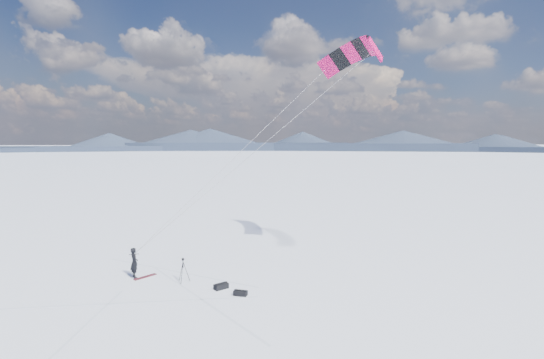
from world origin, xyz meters
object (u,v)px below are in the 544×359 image
object	(u,v)px
snowkiter	(135,277)
tripod	(183,267)
gear_bag_a	(221,286)
gear_bag_b	(240,293)
snowboard	(145,277)

from	to	relation	value
snowkiter	tripod	distance (m)	3.19
gear_bag_a	gear_bag_b	distance (m)	1.43
snowboard	gear_bag_b	xyz separation A→B (m)	(4.88, -4.05, 0.12)
snowkiter	gear_bag_a	world-z (taller)	snowkiter
tripod	gear_bag_b	xyz separation A→B (m)	(2.76, -2.72, -0.74)
snowkiter	snowboard	bearing A→B (deg)	-121.55
gear_bag_a	snowkiter	bearing A→B (deg)	123.51
snowboard	gear_bag_b	world-z (taller)	gear_bag_b
gear_bag_a	snowboard	bearing A→B (deg)	120.77
snowkiter	gear_bag_b	size ratio (longest dim) A/B	2.32
snowkiter	gear_bag_b	bearing A→B (deg)	-149.42
gear_bag_b	gear_bag_a	bearing A→B (deg)	156.40
snowboard	gear_bag_b	distance (m)	6.35
tripod	snowboard	bearing A→B (deg)	141.19
tripod	gear_bag_b	world-z (taller)	tripod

